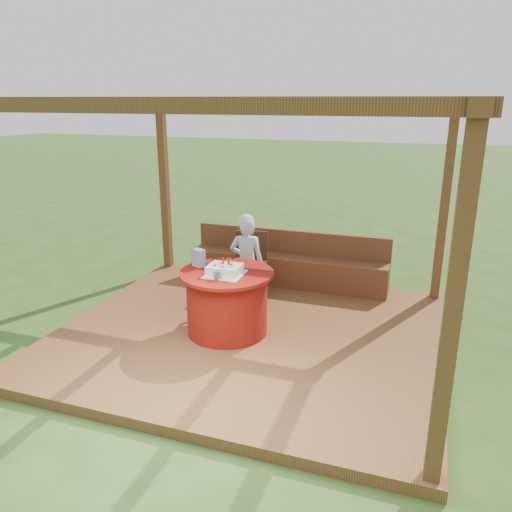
{
  "coord_description": "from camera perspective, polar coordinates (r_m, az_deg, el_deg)",
  "views": [
    {
      "loc": [
        1.89,
        -5.2,
        2.83
      ],
      "look_at": [
        0.0,
        0.25,
        1.0
      ],
      "focal_mm": 35.0,
      "sensor_mm": 36.0,
      "label": 1
    }
  ],
  "objects": [
    {
      "name": "deck",
      "position": [
        6.19,
        -0.77,
        -8.99
      ],
      "size": [
        4.5,
        4.0,
        0.12
      ],
      "primitive_type": "cube",
      "color": "brown",
      "rests_on": "ground"
    },
    {
      "name": "bench",
      "position": [
        7.58,
        3.64,
        -1.27
      ],
      "size": [
        3.0,
        0.42,
        0.8
      ],
      "color": "brown",
      "rests_on": "deck"
    },
    {
      "name": "drinking_glass",
      "position": [
        5.59,
        -4.52,
        -2.33
      ],
      "size": [
        0.11,
        0.11,
        0.08
      ],
      "primitive_type": "imported",
      "rotation": [
        0.0,
        0.0,
        -0.25
      ],
      "color": "white",
      "rests_on": "table"
    },
    {
      "name": "ground",
      "position": [
        6.22,
        -0.77,
        -9.49
      ],
      "size": [
        60.0,
        60.0,
        0.0
      ],
      "primitive_type": "plane",
      "color": "#294C19",
      "rests_on": "ground"
    },
    {
      "name": "gift_bag",
      "position": [
        6.04,
        -6.56,
        -0.2
      ],
      "size": [
        0.17,
        0.14,
        0.21
      ],
      "primitive_type": "cube",
      "rotation": [
        0.0,
        0.0,
        -0.4
      ],
      "color": "#C27DAA",
      "rests_on": "table"
    },
    {
      "name": "chair",
      "position": [
        7.11,
        -0.64,
        -0.44
      ],
      "size": [
        0.54,
        0.54,
        0.9
      ],
      "color": "#3D2013",
      "rests_on": "deck"
    },
    {
      "name": "birthday_cake",
      "position": [
        5.74,
        -3.6,
        -1.57
      ],
      "size": [
        0.44,
        0.44,
        0.19
      ],
      "color": "white",
      "rests_on": "table"
    },
    {
      "name": "elderly_woman",
      "position": [
        6.66,
        -1.07,
        -0.49
      ],
      "size": [
        0.5,
        0.38,
        1.27
      ],
      "color": "#A0C0ED",
      "rests_on": "deck"
    },
    {
      "name": "table",
      "position": [
        5.98,
        -3.32,
        -5.23
      ],
      "size": [
        1.11,
        1.11,
        0.77
      ],
      "color": "maroon",
      "rests_on": "deck"
    },
    {
      "name": "pergola",
      "position": [
        5.55,
        -0.87,
        13.22
      ],
      "size": [
        4.5,
        4.0,
        2.72
      ],
      "color": "brown",
      "rests_on": "deck"
    }
  ]
}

